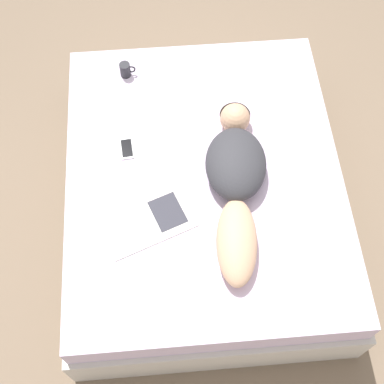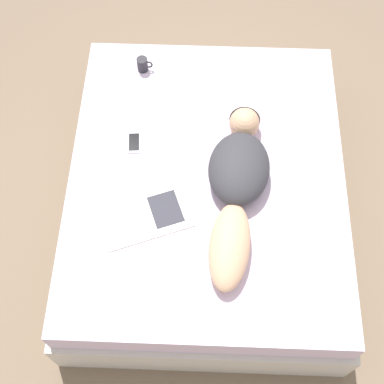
{
  "view_description": "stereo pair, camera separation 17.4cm",
  "coord_description": "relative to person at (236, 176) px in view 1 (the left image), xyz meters",
  "views": [
    {
      "loc": [
        -0.2,
        -1.62,
        3.32
      ],
      "look_at": [
        -0.08,
        -0.16,
        0.61
      ],
      "focal_mm": 50.0,
      "sensor_mm": 36.0,
      "label": 1
    },
    {
      "loc": [
        -0.03,
        -1.63,
        3.32
      ],
      "look_at": [
        -0.08,
        -0.16,
        0.61
      ],
      "focal_mm": 50.0,
      "sensor_mm": 36.0,
      "label": 2
    }
  ],
  "objects": [
    {
      "name": "cell_phone",
      "position": [
        -0.63,
        0.3,
        -0.09
      ],
      "size": [
        0.09,
        0.16,
        0.01
      ],
      "rotation": [
        0.0,
        0.0,
        0.08
      ],
      "color": "silver",
      "rests_on": "bed"
    },
    {
      "name": "bed",
      "position": [
        -0.18,
        0.1,
        -0.38
      ],
      "size": [
        1.71,
        2.1,
        0.56
      ],
      "color": "beige",
      "rests_on": "ground_plane"
    },
    {
      "name": "open_magazine",
      "position": [
        -0.52,
        -0.2,
        -0.09
      ],
      "size": [
        0.59,
        0.47,
        0.01
      ],
      "rotation": [
        0.0,
        0.0,
        0.36
      ],
      "color": "silver",
      "rests_on": "bed"
    },
    {
      "name": "coffee_mug",
      "position": [
        -0.62,
        0.89,
        -0.04
      ],
      "size": [
        0.1,
        0.07,
        0.1
      ],
      "color": "#232328",
      "rests_on": "bed"
    },
    {
      "name": "ground_plane",
      "position": [
        -0.18,
        0.1,
        -0.66
      ],
      "size": [
        12.0,
        12.0,
        0.0
      ],
      "primitive_type": "plane",
      "color": "#7A6651"
    },
    {
      "name": "person",
      "position": [
        0.0,
        0.0,
        0.0
      ],
      "size": [
        0.41,
        1.2,
        0.2
      ],
      "rotation": [
        0.0,
        0.0,
        -0.11
      ],
      "color": "tan",
      "rests_on": "bed"
    }
  ]
}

